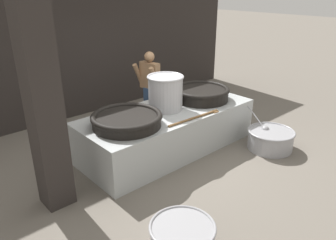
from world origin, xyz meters
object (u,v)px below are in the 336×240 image
Objects in this scene: cook at (150,85)px; prep_bowl_vegetables at (270,138)px; stock_pot at (165,92)px; giant_wok_near at (127,119)px; giant_wok_far at (201,93)px; prep_bowl_meat at (182,236)px.

prep_bowl_vegetables is (0.88, -2.63, -0.68)m from cook.
cook is at bearing 64.13° from stock_pot.
cook is at bearing 40.35° from giant_wok_near.
giant_wok_far is 0.98× the size of prep_bowl_vegetables.
prep_bowl_meat is at bearing -127.40° from stock_pot.
stock_pot is 1.34m from cook.
cook reaches higher than prep_bowl_meat.
giant_wok_near is at bearing -177.49° from giant_wok_far.
cook is (0.57, 1.18, -0.24)m from stock_pot.
cook is (-0.34, 1.27, -0.04)m from giant_wok_far.
giant_wok_near is 2.09m from cook.
prep_bowl_vegetables is at bearing -68.32° from giant_wok_far.
giant_wok_near is at bearing 32.79° from cook.
stock_pot reaches higher than giant_wok_far.
stock_pot is at bearing 52.60° from prep_bowl_meat.
giant_wok_far is 3.42m from prep_bowl_meat.
giant_wok_far is 1.40× the size of prep_bowl_meat.
giant_wok_near is 1.05× the size of giant_wok_far.
giant_wok_far is at bearing 111.68° from prep_bowl_vegetables.
prep_bowl_meat is at bearing -140.83° from giant_wok_far.
giant_wok_near reaches higher than prep_bowl_vegetables.
giant_wok_far is 1.66× the size of stock_pot.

